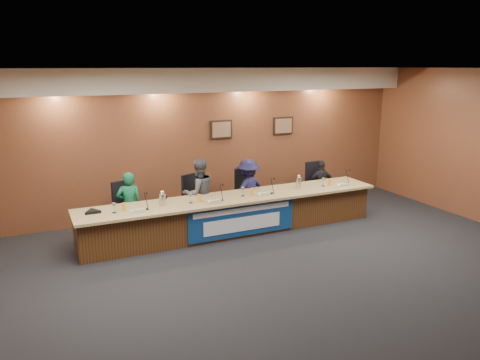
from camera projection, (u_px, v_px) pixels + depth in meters
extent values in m
plane|color=black|center=(297.00, 280.00, 7.27)|extent=(10.00, 10.00, 0.00)
cube|color=silver|center=(303.00, 69.00, 6.51)|extent=(10.00, 8.00, 0.04)
cube|color=brown|center=(204.00, 142.00, 10.41)|extent=(10.00, 0.04, 3.20)
cube|color=beige|center=(207.00, 80.00, 9.87)|extent=(10.00, 0.50, 0.50)
cube|color=#4A2A12|center=(234.00, 215.00, 9.30)|extent=(6.00, 0.80, 0.70)
cube|color=#A28652|center=(235.00, 198.00, 9.17)|extent=(6.10, 0.95, 0.05)
cube|color=navy|center=(242.00, 220.00, 8.93)|extent=(2.20, 0.02, 0.65)
cube|color=silver|center=(243.00, 210.00, 8.87)|extent=(2.00, 0.01, 0.10)
cube|color=silver|center=(243.00, 224.00, 8.94)|extent=(1.60, 0.01, 0.28)
cube|color=black|center=(221.00, 130.00, 10.49)|extent=(0.52, 0.04, 0.42)
cube|color=black|center=(283.00, 126.00, 11.14)|extent=(0.52, 0.04, 0.42)
imported|color=#0D5234|center=(129.00, 205.00, 8.93)|extent=(0.51, 0.38, 1.31)
imported|color=#46464B|center=(199.00, 193.00, 9.48)|extent=(0.75, 0.61, 1.45)
imported|color=#161338|center=(248.00, 190.00, 9.95)|extent=(0.95, 0.68, 1.33)
imported|color=black|center=(321.00, 185.00, 10.73)|extent=(0.71, 0.38, 1.15)
cube|color=black|center=(129.00, 212.00, 9.05)|extent=(0.62, 0.62, 0.08)
cube|color=black|center=(198.00, 204.00, 9.63)|extent=(0.63, 0.63, 0.08)
cube|color=black|center=(246.00, 197.00, 10.09)|extent=(0.57, 0.57, 0.08)
cube|color=black|center=(318.00, 188.00, 10.84)|extent=(0.51, 0.51, 0.08)
cube|color=white|center=(139.00, 211.00, 8.12)|extent=(0.24, 0.08, 0.10)
cylinder|color=black|center=(146.00, 209.00, 8.34)|extent=(0.07, 0.07, 0.02)
cylinder|color=orange|center=(124.00, 207.00, 8.23)|extent=(0.06, 0.06, 0.15)
cylinder|color=silver|center=(114.00, 208.00, 8.12)|extent=(0.08, 0.08, 0.18)
cube|color=white|center=(215.00, 201.00, 8.69)|extent=(0.24, 0.08, 0.10)
cylinder|color=black|center=(221.00, 200.00, 8.90)|extent=(0.07, 0.07, 0.02)
cylinder|color=orange|center=(199.00, 198.00, 8.78)|extent=(0.06, 0.06, 0.15)
cylinder|color=silver|center=(191.00, 198.00, 8.71)|extent=(0.08, 0.08, 0.18)
cube|color=white|center=(265.00, 194.00, 9.20)|extent=(0.24, 0.08, 0.10)
cylinder|color=black|center=(271.00, 193.00, 9.37)|extent=(0.07, 0.07, 0.02)
cylinder|color=orange|center=(252.00, 192.00, 9.22)|extent=(0.06, 0.06, 0.15)
cylinder|color=silver|center=(243.00, 192.00, 9.17)|extent=(0.08, 0.08, 0.18)
cube|color=white|center=(344.00, 184.00, 9.92)|extent=(0.24, 0.08, 0.10)
cylinder|color=black|center=(346.00, 183.00, 10.14)|extent=(0.07, 0.07, 0.02)
cylinder|color=orange|center=(330.00, 182.00, 9.98)|extent=(0.06, 0.06, 0.15)
cylinder|color=silver|center=(323.00, 182.00, 9.93)|extent=(0.08, 0.08, 0.18)
cylinder|color=silver|center=(162.00, 200.00, 8.55)|extent=(0.12, 0.12, 0.22)
cylinder|color=silver|center=(299.00, 183.00, 9.73)|extent=(0.11, 0.11, 0.24)
cylinder|color=black|center=(93.00, 212.00, 8.14)|extent=(0.32, 0.32, 0.05)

